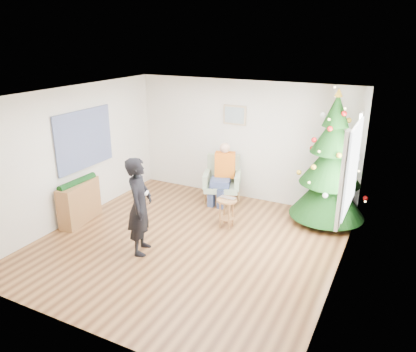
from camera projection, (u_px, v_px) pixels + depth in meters
The scene contains 19 objects.
floor at pixel (188, 244), 7.15m from camera, with size 5.00×5.00×0.00m, color brown.
ceiling at pixel (185, 95), 6.28m from camera, with size 5.00×5.00×0.00m, color white.
wall_back at pixel (243, 141), 8.82m from camera, with size 5.00×5.00×0.00m, color silver.
wall_front at pixel (78, 239), 4.61m from camera, with size 5.00×5.00×0.00m, color silver.
wall_left at pixel (73, 155), 7.77m from camera, with size 5.00×5.00×0.00m, color silver.
wall_right at pixel (342, 201), 5.65m from camera, with size 5.00×5.00×0.00m, color silver.
window_panel at pixel (352, 167), 6.44m from camera, with size 0.04×1.30×1.40m, color white.
curtains at pixel (350, 167), 6.45m from camera, with size 0.05×1.75×1.50m.
christmas_tree at pixel (331, 165), 7.64m from camera, with size 1.44×1.44×2.60m.
stool at pixel (227, 213), 7.71m from camera, with size 0.38×0.38×0.56m.
laptop at pixel (227, 199), 7.61m from camera, with size 0.31×0.20×0.02m, color silver.
armchair at pixel (222, 185), 8.84m from camera, with size 0.91×0.89×1.01m.
seated_person at pixel (222, 173), 8.68m from camera, with size 0.52×0.68×1.32m.
standing_man at pixel (140, 206), 6.65m from camera, with size 0.61×0.40×1.66m, color black.
game_controller at pixel (147, 193), 6.45m from camera, with size 0.04×0.13×0.04m, color white.
console at pixel (79, 202), 7.88m from camera, with size 0.30×1.00×0.80m, color brown.
garland at pixel (77, 182), 7.74m from camera, with size 0.14×0.14×0.90m, color black.
tapestry at pixel (84, 139), 7.93m from camera, with size 0.03×1.50×1.15m, color black.
framed_picture at pixel (235, 115), 8.69m from camera, with size 0.52×0.05×0.42m.
Camera 1 is at (3.17, -5.49, 3.52)m, focal length 35.00 mm.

